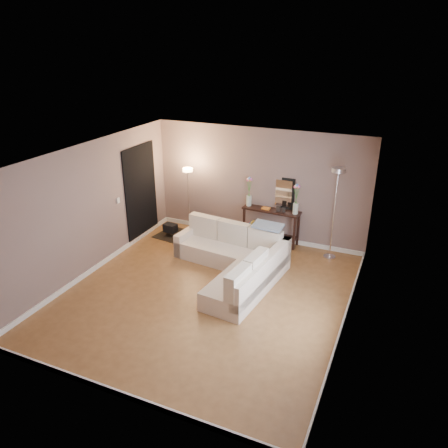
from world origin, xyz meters
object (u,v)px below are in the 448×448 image
at_px(sectional_sofa, 236,259).
at_px(console_table, 267,223).
at_px(floor_lamp_lit, 188,188).
at_px(floor_lamp_unlit, 336,196).

xyz_separation_m(sectional_sofa, console_table, (0.10, 1.67, 0.15)).
height_order(console_table, floor_lamp_lit, floor_lamp_lit).
bearing_deg(console_table, floor_lamp_unlit, -8.87).
height_order(floor_lamp_lit, floor_lamp_unlit, floor_lamp_unlit).
distance_m(sectional_sofa, floor_lamp_lit, 2.40).
height_order(console_table, floor_lamp_unlit, floor_lamp_unlit).
relative_size(sectional_sofa, floor_lamp_unlit, 1.25).
distance_m(console_table, floor_lamp_unlit, 1.80).
xyz_separation_m(sectional_sofa, floor_lamp_lit, (-1.78, 1.38, 0.84)).
bearing_deg(floor_lamp_unlit, floor_lamp_lit, -179.04).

